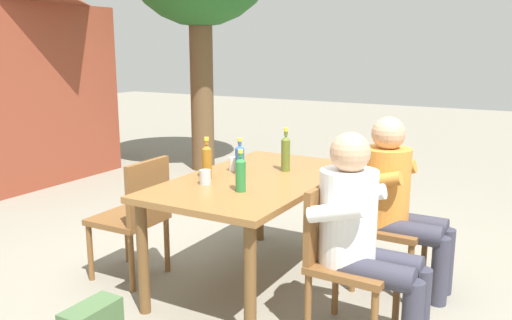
{
  "coord_description": "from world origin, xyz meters",
  "views": [
    {
      "loc": [
        -3.05,
        -1.72,
        1.62
      ],
      "look_at": [
        0.0,
        0.0,
        0.88
      ],
      "focal_mm": 37.28,
      "sensor_mm": 36.0,
      "label": 1
    }
  ],
  "objects_px": {
    "person_in_white_shirt": "(361,228)",
    "person_in_plaid_shirt": "(397,196)",
    "bottle_blue": "(240,159)",
    "brick_kiosk": "(7,66)",
    "cup_white": "(234,164)",
    "dining_table": "(256,190)",
    "bottle_amber": "(207,161)",
    "chair_near_left": "(341,253)",
    "cup_steel": "(205,177)",
    "chair_near_right": "(380,217)",
    "bottle_green": "(241,174)",
    "chair_far_left": "(136,212)",
    "bottle_olive": "(286,152)"
  },
  "relations": [
    {
      "from": "bottle_green",
      "to": "person_in_white_shirt",
      "type": "bearing_deg",
      "value": -90.65
    },
    {
      "from": "bottle_blue",
      "to": "bottle_green",
      "type": "xyz_separation_m",
      "value": [
        -0.38,
        -0.23,
        0.0
      ]
    },
    {
      "from": "bottle_amber",
      "to": "chair_near_left",
      "type": "bearing_deg",
      "value": -99.09
    },
    {
      "from": "bottle_blue",
      "to": "bottle_green",
      "type": "bearing_deg",
      "value": -148.16
    },
    {
      "from": "chair_near_left",
      "to": "cup_white",
      "type": "bearing_deg",
      "value": 65.39
    },
    {
      "from": "chair_near_right",
      "to": "person_in_white_shirt",
      "type": "height_order",
      "value": "person_in_white_shirt"
    },
    {
      "from": "chair_near_left",
      "to": "bottle_amber",
      "type": "bearing_deg",
      "value": 80.91
    },
    {
      "from": "bottle_olive",
      "to": "brick_kiosk",
      "type": "xyz_separation_m",
      "value": [
        0.92,
        4.26,
        0.51
      ]
    },
    {
      "from": "bottle_blue",
      "to": "chair_near_left",
      "type": "bearing_deg",
      "value": -113.13
    },
    {
      "from": "bottle_olive",
      "to": "bottle_blue",
      "type": "bearing_deg",
      "value": 137.08
    },
    {
      "from": "chair_far_left",
      "to": "cup_white",
      "type": "bearing_deg",
      "value": -49.19
    },
    {
      "from": "bottle_blue",
      "to": "chair_near_right",
      "type": "bearing_deg",
      "value": -68.81
    },
    {
      "from": "chair_near_left",
      "to": "cup_white",
      "type": "relative_size",
      "value": 8.81
    },
    {
      "from": "chair_near_right",
      "to": "dining_table",
      "type": "bearing_deg",
      "value": 115.9
    },
    {
      "from": "dining_table",
      "to": "brick_kiosk",
      "type": "xyz_separation_m",
      "value": [
        1.19,
        4.17,
        0.74
      ]
    },
    {
      "from": "person_in_white_shirt",
      "to": "person_in_plaid_shirt",
      "type": "distance_m",
      "value": 0.73
    },
    {
      "from": "person_in_plaid_shirt",
      "to": "cup_steel",
      "type": "bearing_deg",
      "value": 123.03
    },
    {
      "from": "person_in_white_shirt",
      "to": "bottle_green",
      "type": "xyz_separation_m",
      "value": [
        0.01,
        0.77,
        0.21
      ]
    },
    {
      "from": "chair_far_left",
      "to": "bottle_green",
      "type": "xyz_separation_m",
      "value": [
        0.01,
        -0.85,
        0.38
      ]
    },
    {
      "from": "bottle_olive",
      "to": "dining_table",
      "type": "bearing_deg",
      "value": 161.33
    },
    {
      "from": "brick_kiosk",
      "to": "bottle_green",
      "type": "bearing_deg",
      "value": -109.89
    },
    {
      "from": "chair_near_right",
      "to": "bottle_green",
      "type": "relative_size",
      "value": 3.34
    },
    {
      "from": "dining_table",
      "to": "bottle_blue",
      "type": "distance_m",
      "value": 0.25
    },
    {
      "from": "cup_steel",
      "to": "person_in_white_shirt",
      "type": "bearing_deg",
      "value": -92.39
    },
    {
      "from": "bottle_blue",
      "to": "cup_white",
      "type": "distance_m",
      "value": 0.13
    },
    {
      "from": "bottle_green",
      "to": "person_in_plaid_shirt",
      "type": "bearing_deg",
      "value": -46.82
    },
    {
      "from": "bottle_olive",
      "to": "chair_far_left",
      "type": "bearing_deg",
      "value": 126.74
    },
    {
      "from": "chair_near_left",
      "to": "person_in_plaid_shirt",
      "type": "xyz_separation_m",
      "value": [
        0.73,
        -0.11,
        0.17
      ]
    },
    {
      "from": "person_in_plaid_shirt",
      "to": "bottle_amber",
      "type": "height_order",
      "value": "person_in_plaid_shirt"
    },
    {
      "from": "person_in_plaid_shirt",
      "to": "cup_white",
      "type": "bearing_deg",
      "value": 104.18
    },
    {
      "from": "chair_near_left",
      "to": "bottle_amber",
      "type": "height_order",
      "value": "bottle_amber"
    },
    {
      "from": "bottle_blue",
      "to": "bottle_amber",
      "type": "xyz_separation_m",
      "value": [
        -0.22,
        0.12,
        0.01
      ]
    },
    {
      "from": "chair_near_right",
      "to": "chair_far_left",
      "type": "relative_size",
      "value": 1.0
    },
    {
      "from": "bottle_green",
      "to": "bottle_blue",
      "type": "bearing_deg",
      "value": 31.84
    },
    {
      "from": "dining_table",
      "to": "chair_near_right",
      "type": "height_order",
      "value": "chair_near_right"
    },
    {
      "from": "person_in_white_shirt",
      "to": "brick_kiosk",
      "type": "distance_m",
      "value": 5.33
    },
    {
      "from": "bottle_blue",
      "to": "bottle_amber",
      "type": "bearing_deg",
      "value": 150.75
    },
    {
      "from": "dining_table",
      "to": "chair_near_left",
      "type": "bearing_deg",
      "value": -115.62
    },
    {
      "from": "person_in_plaid_shirt",
      "to": "brick_kiosk",
      "type": "distance_m",
      "value": 5.16
    },
    {
      "from": "person_in_white_shirt",
      "to": "cup_white",
      "type": "xyz_separation_m",
      "value": [
        0.46,
        1.1,
        0.15
      ]
    },
    {
      "from": "chair_far_left",
      "to": "cup_steel",
      "type": "xyz_separation_m",
      "value": [
        0.04,
        -0.57,
        0.31
      ]
    },
    {
      "from": "chair_near_left",
      "to": "chair_far_left",
      "type": "height_order",
      "value": "same"
    },
    {
      "from": "bottle_green",
      "to": "bottle_amber",
      "type": "height_order",
      "value": "bottle_amber"
    },
    {
      "from": "chair_far_left",
      "to": "bottle_blue",
      "type": "xyz_separation_m",
      "value": [
        0.39,
        -0.62,
        0.38
      ]
    },
    {
      "from": "bottle_amber",
      "to": "cup_steel",
      "type": "height_order",
      "value": "bottle_amber"
    },
    {
      "from": "person_in_white_shirt",
      "to": "dining_table",
      "type": "bearing_deg",
      "value": 67.07
    },
    {
      "from": "bottle_olive",
      "to": "bottle_green",
      "type": "relative_size",
      "value": 1.2
    },
    {
      "from": "bottle_blue",
      "to": "brick_kiosk",
      "type": "xyz_separation_m",
      "value": [
        1.17,
        4.03,
        0.53
      ]
    },
    {
      "from": "person_in_plaid_shirt",
      "to": "cup_white",
      "type": "distance_m",
      "value": 1.14
    },
    {
      "from": "chair_near_left",
      "to": "brick_kiosk",
      "type": "distance_m",
      "value": 5.25
    }
  ]
}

